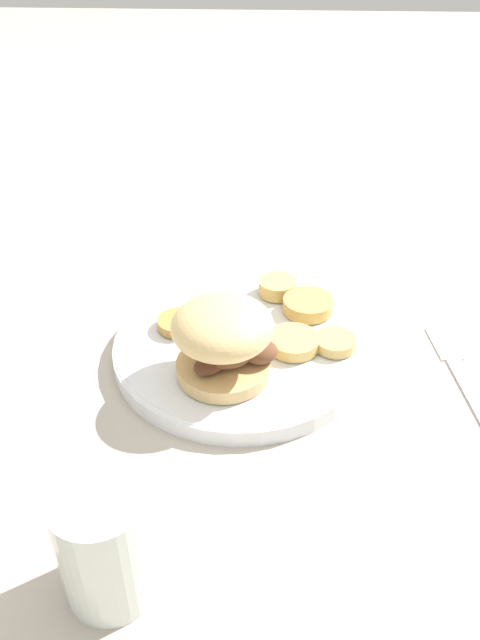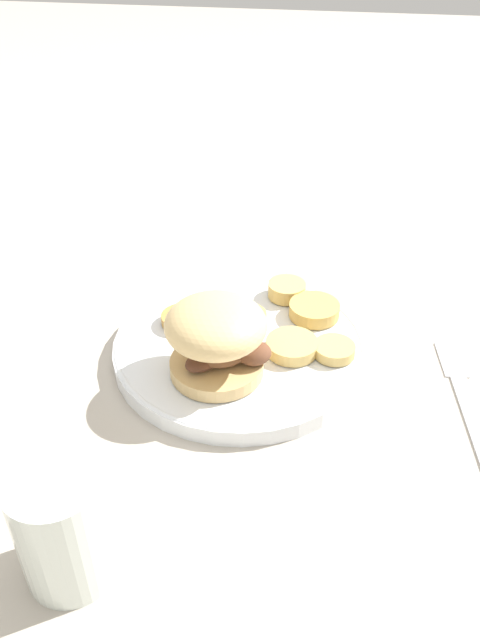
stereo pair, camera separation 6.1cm
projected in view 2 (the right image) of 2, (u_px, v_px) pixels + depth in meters
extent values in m
plane|color=#B2A899|center=(240.00, 354.00, 0.64)|extent=(4.00, 4.00, 0.00)
cylinder|color=white|center=(240.00, 348.00, 0.63)|extent=(0.26, 0.26, 0.02)
torus|color=white|center=(240.00, 343.00, 0.63)|extent=(0.25, 0.25, 0.01)
cylinder|color=tan|center=(217.00, 366.00, 0.58)|extent=(0.09, 0.09, 0.01)
ellipsoid|color=#4C281E|center=(214.00, 350.00, 0.58)|extent=(0.04, 0.05, 0.02)
ellipsoid|color=#563323|center=(203.00, 361.00, 0.57)|extent=(0.04, 0.04, 0.01)
ellipsoid|color=brown|center=(254.00, 353.00, 0.57)|extent=(0.04, 0.04, 0.02)
ellipsoid|color=brown|center=(246.00, 329.00, 0.60)|extent=(0.04, 0.03, 0.01)
ellipsoid|color=brown|center=(223.00, 352.00, 0.58)|extent=(0.06, 0.07, 0.02)
ellipsoid|color=#4C281E|center=(215.00, 344.00, 0.59)|extent=(0.04, 0.03, 0.01)
ellipsoid|color=#E5C17F|center=(216.00, 325.00, 0.56)|extent=(0.09, 0.09, 0.04)
cylinder|color=#DBB766|center=(292.00, 346.00, 0.61)|extent=(0.05, 0.05, 0.01)
cylinder|color=tan|center=(248.00, 318.00, 0.65)|extent=(0.04, 0.04, 0.01)
cylinder|color=tan|center=(220.00, 310.00, 0.66)|extent=(0.05, 0.05, 0.01)
cylinder|color=tan|center=(314.00, 310.00, 0.66)|extent=(0.05, 0.05, 0.01)
cylinder|color=#DBB766|center=(287.00, 290.00, 0.69)|extent=(0.04, 0.04, 0.02)
cylinder|color=#BC8942|center=(182.00, 319.00, 0.65)|extent=(0.04, 0.04, 0.01)
cylinder|color=#DBB766|center=(334.00, 350.00, 0.61)|extent=(0.04, 0.04, 0.01)
cube|color=silver|center=(473.00, 419.00, 0.56)|extent=(0.12, 0.03, 0.00)
cube|color=silver|center=(452.00, 359.00, 0.63)|extent=(0.06, 0.03, 0.00)
cylinder|color=silver|center=(63.00, 527.00, 0.41)|extent=(0.06, 0.06, 0.09)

